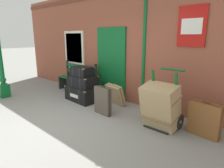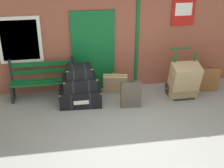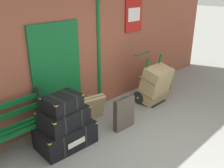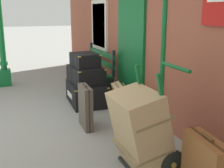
% 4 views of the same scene
% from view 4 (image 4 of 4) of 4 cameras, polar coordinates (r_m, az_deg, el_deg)
% --- Properties ---
extents(brick_facade, '(10.40, 0.35, 3.20)m').
position_cam_4_polar(brick_facade, '(5.15, 7.40, 11.91)').
color(brick_facade, brown).
rests_on(brick_facade, ground).
extents(lamp_post, '(0.28, 0.28, 2.79)m').
position_cam_4_polar(lamp_post, '(7.45, -20.81, 7.60)').
color(lamp_post, '#0F5B28').
rests_on(lamp_post, ground).
extents(platform_bench, '(1.60, 0.43, 1.01)m').
position_cam_4_polar(platform_bench, '(6.69, -3.24, 2.57)').
color(platform_bench, '#0F5B28').
rests_on(platform_bench, ground).
extents(steamer_trunk_base, '(1.04, 0.70, 0.43)m').
position_cam_4_polar(steamer_trunk_base, '(5.78, -5.04, -1.76)').
color(steamer_trunk_base, black).
rests_on(steamer_trunk_base, ground).
extents(steamer_trunk_middle, '(0.84, 0.60, 0.33)m').
position_cam_4_polar(steamer_trunk_middle, '(5.69, -5.19, 1.84)').
color(steamer_trunk_middle, black).
rests_on(steamer_trunk_middle, steamer_trunk_base).
extents(steamer_trunk_top, '(0.64, 0.49, 0.27)m').
position_cam_4_polar(steamer_trunk_top, '(5.64, -5.34, 4.73)').
color(steamer_trunk_top, black).
rests_on(steamer_trunk_top, steamer_trunk_middle).
extents(porters_trolley, '(0.71, 0.61, 1.20)m').
position_cam_4_polar(porters_trolley, '(3.54, 8.12, -11.52)').
color(porters_trolley, black).
rests_on(porters_trolley, ground).
extents(large_brown_trunk, '(0.70, 0.63, 0.96)m').
position_cam_4_polar(large_brown_trunk, '(3.37, 5.61, -8.90)').
color(large_brown_trunk, tan).
rests_on(large_brown_trunk, ground).
extents(suitcase_caramel, '(0.66, 0.41, 0.57)m').
position_cam_4_polar(suitcase_caramel, '(5.04, 2.01, -3.27)').
color(suitcase_caramel, tan).
rests_on(suitcase_caramel, ground).
extents(suitcase_olive, '(0.50, 0.14, 0.71)m').
position_cam_4_polar(suitcase_olive, '(4.56, -5.22, -4.51)').
color(suitcase_olive, '#51473D').
rests_on(suitcase_olive, ground).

